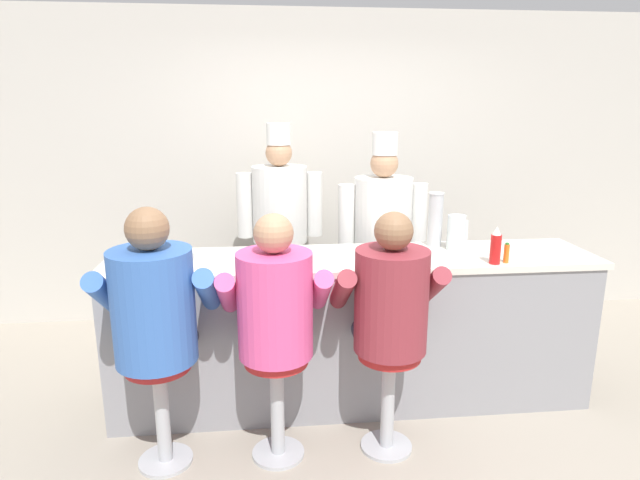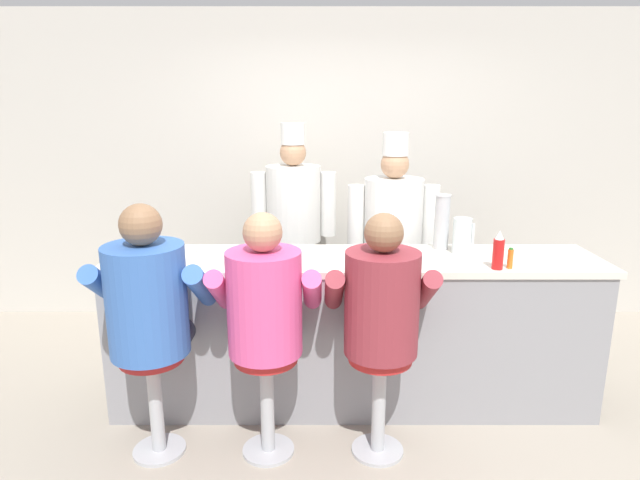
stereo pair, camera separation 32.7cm
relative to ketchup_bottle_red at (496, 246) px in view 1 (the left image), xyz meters
name	(u,v)px [view 1 (the left image)]	position (x,y,z in m)	size (l,w,h in m)	color
ground_plane	(359,424)	(-0.82, -0.08, -1.09)	(20.00, 20.00, 0.00)	#9E9384
wall_back	(325,169)	(-0.82, 1.82, 0.26)	(10.00, 0.06, 2.70)	beige
diner_counter	(352,329)	(-0.82, 0.24, -0.60)	(3.07, 0.63, 0.99)	gray
ketchup_bottle_red	(496,246)	(0.00, 0.00, 0.00)	(0.06, 0.06, 0.23)	red
mustard_bottle_yellow	(395,240)	(-0.57, 0.18, 0.01)	(0.07, 0.07, 0.24)	yellow
hot_sauce_bottle_orange	(506,253)	(0.08, 0.01, -0.05)	(0.03, 0.03, 0.12)	orange
water_pitcher_clear	(456,233)	(-0.12, 0.33, 0.01)	(0.13, 0.12, 0.23)	silver
breakfast_plate	(146,265)	(-2.06, 0.14, -0.09)	(0.26, 0.26, 0.05)	white
cereal_bowl	(205,256)	(-1.74, 0.26, -0.08)	(0.14, 0.14, 0.05)	white
coffee_mug_tan	(270,261)	(-1.34, 0.05, -0.06)	(0.13, 0.08, 0.09)	beige
cup_stack_steel	(435,219)	(-0.23, 0.45, 0.07)	(0.10, 0.10, 0.36)	#B7BABF
diner_seated_blue	(155,312)	(-1.94, -0.28, -0.22)	(0.64, 0.63, 1.43)	#B2B5BA
diner_seated_pink	(275,311)	(-1.32, -0.28, -0.24)	(0.60, 0.60, 1.38)	#B2B5BA
diner_seated_maroon	(390,307)	(-0.70, -0.28, -0.24)	(0.60, 0.59, 1.38)	#B2B5BA
cook_in_whites_near	(280,223)	(-1.24, 1.33, -0.12)	(0.69, 0.44, 1.77)	#232328
cook_in_whites_far	(382,237)	(-0.49, 0.90, -0.15)	(0.67, 0.43, 1.72)	#232328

